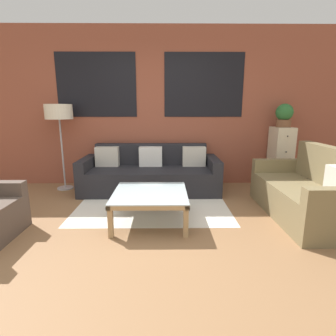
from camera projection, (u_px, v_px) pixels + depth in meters
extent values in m
plane|color=#8E6642|center=(140.00, 247.00, 2.69)|extent=(16.00, 16.00, 0.00)
cube|color=brown|center=(151.00, 108.00, 4.76)|extent=(8.40, 0.08, 2.80)
cube|color=black|center=(96.00, 85.00, 4.62)|extent=(1.40, 0.01, 1.10)
cube|color=black|center=(204.00, 85.00, 4.64)|extent=(1.40, 0.01, 1.10)
cube|color=silver|center=(153.00, 205.00, 3.87)|extent=(2.18, 1.55, 0.00)
cube|color=#232328|center=(150.00, 181.00, 4.42)|extent=(1.99, 0.72, 0.40)
cube|color=#232328|center=(151.00, 165.00, 4.80)|extent=(1.99, 0.16, 0.78)
cube|color=#232328|center=(87.00, 175.00, 4.47)|extent=(0.16, 0.88, 0.58)
cube|color=#232328|center=(213.00, 175.00, 4.49)|extent=(0.16, 0.88, 0.58)
cube|color=beige|center=(107.00, 157.00, 4.60)|extent=(0.40, 0.16, 0.34)
cube|color=white|center=(151.00, 157.00, 4.61)|extent=(0.40, 0.16, 0.34)
cube|color=beige|center=(194.00, 156.00, 4.62)|extent=(0.40, 0.16, 0.34)
cube|color=olive|center=(295.00, 201.00, 3.43)|extent=(0.64, 1.39, 0.42)
cube|color=olive|center=(328.00, 183.00, 3.38)|extent=(0.16, 1.39, 0.92)
cube|color=olive|center=(278.00, 178.00, 4.15)|extent=(0.80, 0.14, 0.62)
cube|color=silver|center=(150.00, 193.00, 3.22)|extent=(0.90, 0.90, 0.01)
cube|color=tan|center=(148.00, 208.00, 2.81)|extent=(0.90, 0.05, 0.05)
cube|color=tan|center=(152.00, 185.00, 3.64)|extent=(0.90, 0.05, 0.05)
cube|color=tan|center=(116.00, 195.00, 3.22)|extent=(0.05, 0.90, 0.05)
cube|color=tan|center=(185.00, 195.00, 3.23)|extent=(0.05, 0.90, 0.05)
cube|color=tan|center=(111.00, 221.00, 2.85)|extent=(0.06, 0.05, 0.38)
cube|color=tan|center=(186.00, 221.00, 2.86)|extent=(0.05, 0.05, 0.38)
cube|color=tan|center=(123.00, 197.00, 3.66)|extent=(0.06, 0.06, 0.38)
cube|color=tan|center=(181.00, 197.00, 3.66)|extent=(0.05, 0.06, 0.38)
cylinder|color=#B2B2B7|center=(66.00, 188.00, 4.68)|extent=(0.28, 0.28, 0.02)
cylinder|color=#B2B2B7|center=(62.00, 154.00, 4.55)|extent=(0.03, 0.03, 1.20)
cylinder|color=beige|center=(59.00, 112.00, 4.39)|extent=(0.45, 0.45, 0.25)
cube|color=beige|center=(280.00, 157.00, 4.69)|extent=(0.33, 0.41, 1.08)
sphere|color=#38332D|center=(288.00, 136.00, 4.39)|extent=(0.02, 0.02, 0.02)
sphere|color=#38332D|center=(286.00, 152.00, 4.45)|extent=(0.02, 0.02, 0.02)
sphere|color=#38332D|center=(285.00, 167.00, 4.51)|extent=(0.02, 0.02, 0.02)
sphere|color=#38332D|center=(283.00, 182.00, 4.57)|extent=(0.02, 0.02, 0.02)
cylinder|color=brown|center=(283.00, 123.00, 4.56)|extent=(0.25, 0.25, 0.13)
sphere|color=#2D6B33|center=(284.00, 112.00, 4.52)|extent=(0.29, 0.29, 0.29)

